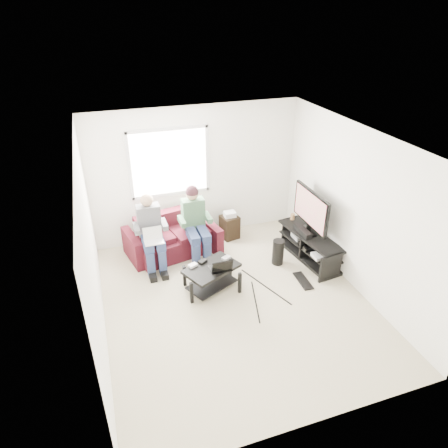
# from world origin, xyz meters

# --- Properties ---
(floor) EXTENTS (4.50, 4.50, 0.00)m
(floor) POSITION_xyz_m (0.00, 0.00, 0.00)
(floor) COLOR #BAAF91
(floor) RESTS_ON ground
(ceiling) EXTENTS (4.50, 4.50, 0.00)m
(ceiling) POSITION_xyz_m (0.00, 0.00, 2.60)
(ceiling) COLOR white
(ceiling) RESTS_ON wall_back
(wall_back) EXTENTS (4.50, 0.00, 4.50)m
(wall_back) POSITION_xyz_m (0.00, 2.25, 1.30)
(wall_back) COLOR white
(wall_back) RESTS_ON floor
(wall_front) EXTENTS (4.50, 0.00, 4.50)m
(wall_front) POSITION_xyz_m (0.00, -2.25, 1.30)
(wall_front) COLOR white
(wall_front) RESTS_ON floor
(wall_left) EXTENTS (0.00, 4.50, 4.50)m
(wall_left) POSITION_xyz_m (-2.00, 0.00, 1.30)
(wall_left) COLOR white
(wall_left) RESTS_ON floor
(wall_right) EXTENTS (0.00, 4.50, 4.50)m
(wall_right) POSITION_xyz_m (2.00, 0.00, 1.30)
(wall_right) COLOR white
(wall_right) RESTS_ON floor
(window) EXTENTS (1.48, 0.04, 1.28)m
(window) POSITION_xyz_m (-0.50, 2.23, 1.60)
(window) COLOR white
(window) RESTS_ON wall_back
(sofa) EXTENTS (1.77, 1.02, 0.76)m
(sofa) POSITION_xyz_m (-0.64, 1.72, 0.29)
(sofa) COLOR #4D1319
(sofa) RESTS_ON floor
(person_left) EXTENTS (0.40, 0.70, 1.31)m
(person_left) POSITION_xyz_m (-1.04, 1.46, 0.71)
(person_left) COLOR navy
(person_left) RESTS_ON sofa
(person_right) EXTENTS (0.40, 0.71, 1.35)m
(person_right) POSITION_xyz_m (-0.24, 1.48, 0.77)
(person_right) COLOR navy
(person_right) RESTS_ON sofa
(laptop_silver) EXTENTS (0.38, 0.32, 0.24)m
(laptop_silver) POSITION_xyz_m (-1.04, 1.20, 0.68)
(laptop_silver) COLOR silver
(laptop_silver) RESTS_ON person_left
(coffee_table) EXTENTS (1.00, 0.84, 0.43)m
(coffee_table) POSITION_xyz_m (-0.26, 0.43, 0.32)
(coffee_table) COLOR black
(coffee_table) RESTS_ON floor
(laptop_black) EXTENTS (0.42, 0.38, 0.24)m
(laptop_black) POSITION_xyz_m (-0.14, 0.35, 0.55)
(laptop_black) COLOR black
(laptop_black) RESTS_ON coffee_table
(controller_a) EXTENTS (0.16, 0.14, 0.04)m
(controller_a) POSITION_xyz_m (-0.54, 0.55, 0.45)
(controller_a) COLOR silver
(controller_a) RESTS_ON coffee_table
(controller_b) EXTENTS (0.17, 0.15, 0.04)m
(controller_b) POSITION_xyz_m (-0.36, 0.61, 0.45)
(controller_b) COLOR black
(controller_b) RESTS_ON coffee_table
(controller_c) EXTENTS (0.17, 0.14, 0.04)m
(controller_c) POSITION_xyz_m (0.04, 0.58, 0.45)
(controller_c) COLOR gray
(controller_c) RESTS_ON coffee_table
(tv_stand) EXTENTS (0.64, 1.53, 0.49)m
(tv_stand) POSITION_xyz_m (1.71, 0.75, 0.22)
(tv_stand) COLOR black
(tv_stand) RESTS_ON floor
(tv) EXTENTS (0.12, 1.10, 0.81)m
(tv) POSITION_xyz_m (1.71, 0.85, 0.95)
(tv) COLOR black
(tv) RESTS_ON tv_stand
(soundbar) EXTENTS (0.12, 0.50, 0.10)m
(soundbar) POSITION_xyz_m (1.59, 0.85, 0.54)
(soundbar) COLOR black
(soundbar) RESTS_ON tv_stand
(drink_cup) EXTENTS (0.08, 0.08, 0.12)m
(drink_cup) POSITION_xyz_m (1.66, 1.38, 0.55)
(drink_cup) COLOR #AE7F4A
(drink_cup) RESTS_ON tv_stand
(console_white) EXTENTS (0.30, 0.22, 0.06)m
(console_white) POSITION_xyz_m (1.71, 0.35, 0.29)
(console_white) COLOR silver
(console_white) RESTS_ON tv_stand
(console_grey) EXTENTS (0.34, 0.26, 0.08)m
(console_grey) POSITION_xyz_m (1.71, 1.05, 0.30)
(console_grey) COLOR gray
(console_grey) RESTS_ON tv_stand
(console_black) EXTENTS (0.38, 0.30, 0.07)m
(console_black) POSITION_xyz_m (1.71, 0.70, 0.29)
(console_black) COLOR black
(console_black) RESTS_ON tv_stand
(subwoofer) EXTENTS (0.21, 0.21, 0.47)m
(subwoofer) POSITION_xyz_m (1.09, 0.77, 0.24)
(subwoofer) COLOR black
(subwoofer) RESTS_ON floor
(keyboard_floor) EXTENTS (0.19, 0.50, 0.03)m
(keyboard_floor) POSITION_xyz_m (1.27, 0.13, 0.01)
(keyboard_floor) COLOR black
(keyboard_floor) RESTS_ON floor
(end_table) EXTENTS (0.32, 0.32, 0.57)m
(end_table) POSITION_xyz_m (0.56, 1.91, 0.26)
(end_table) COLOR black
(end_table) RESTS_ON floor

